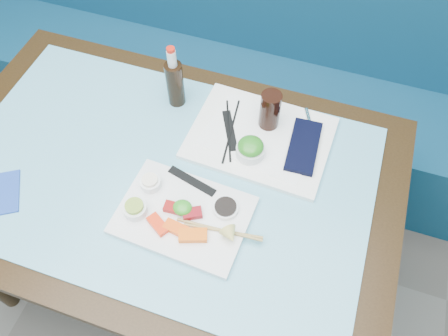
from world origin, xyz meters
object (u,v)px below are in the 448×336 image
(booth_bench, at_px, (242,74))
(seaweed_bowl, at_px, (250,151))
(dining_table, at_px, (165,188))
(cola_bottle_body, at_px, (175,84))
(cola_glass, at_px, (270,110))
(serving_tray, at_px, (260,138))
(sashimi_plate, at_px, (184,215))

(booth_bench, xyz_separation_m, seaweed_bowl, (0.23, -0.70, 0.42))
(booth_bench, bearing_deg, dining_table, -90.00)
(booth_bench, bearing_deg, seaweed_bowl, -71.87)
(booth_bench, bearing_deg, cola_bottle_body, -96.25)
(booth_bench, bearing_deg, cola_glass, -66.41)
(serving_tray, bearing_deg, cola_bottle_body, 170.39)
(sashimi_plate, bearing_deg, booth_bench, 99.96)
(seaweed_bowl, bearing_deg, dining_table, -149.44)
(cola_bottle_body, bearing_deg, seaweed_bowl, -25.53)
(sashimi_plate, relative_size, cola_bottle_body, 2.22)
(serving_tray, xyz_separation_m, seaweed_bowl, (-0.01, -0.07, 0.03))
(booth_bench, height_order, cola_glass, booth_bench)
(seaweed_bowl, distance_m, cola_glass, 0.14)
(dining_table, height_order, seaweed_bowl, seaweed_bowl)
(serving_tray, xyz_separation_m, cola_glass, (0.01, 0.05, 0.07))
(dining_table, distance_m, sashimi_plate, 0.19)
(serving_tray, relative_size, cola_glass, 3.28)
(serving_tray, distance_m, cola_glass, 0.09)
(booth_bench, xyz_separation_m, dining_table, (0.00, -0.84, 0.29))
(dining_table, xyz_separation_m, serving_tray, (0.24, 0.21, 0.10))
(seaweed_bowl, xyz_separation_m, cola_bottle_body, (-0.29, 0.14, 0.05))
(dining_table, relative_size, cola_glass, 10.83)
(dining_table, relative_size, seaweed_bowl, 16.31)
(seaweed_bowl, bearing_deg, sashimi_plate, -114.59)
(serving_tray, height_order, cola_bottle_body, cola_bottle_body)
(booth_bench, distance_m, seaweed_bowl, 0.85)
(booth_bench, distance_m, serving_tray, 0.78)
(seaweed_bowl, relative_size, cola_bottle_body, 0.54)
(booth_bench, xyz_separation_m, sashimi_plate, (0.12, -0.95, 0.39))
(dining_table, height_order, cola_glass, cola_glass)
(sashimi_plate, bearing_deg, cola_glass, 73.55)
(seaweed_bowl, bearing_deg, cola_glass, 81.25)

